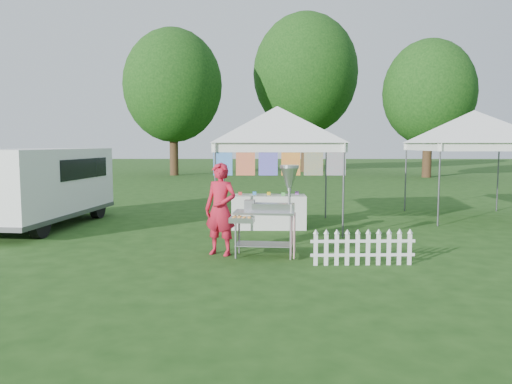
{
  "coord_description": "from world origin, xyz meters",
  "views": [
    {
      "loc": [
        -0.48,
        -8.91,
        2.08
      ],
      "look_at": [
        -0.52,
        1.17,
        1.1
      ],
      "focal_mm": 35.0,
      "sensor_mm": 36.0,
      "label": 1
    }
  ],
  "objects": [
    {
      "name": "cargo_van",
      "position": [
        -5.92,
        3.61,
        1.05
      ],
      "size": [
        2.4,
        4.87,
        1.95
      ],
      "rotation": [
        0.0,
        0.0,
        -0.11
      ],
      "color": "white",
      "rests_on": "ground"
    },
    {
      "name": "display_table",
      "position": [
        -0.21,
        3.24,
        0.41
      ],
      "size": [
        1.8,
        0.7,
        0.82
      ],
      "primitive_type": "cube",
      "color": "white",
      "rests_on": "ground"
    },
    {
      "name": "canopy_right",
      "position": [
        5.5,
        5.0,
        2.99
      ],
      "size": [
        4.24,
        4.24,
        3.45
      ],
      "color": "#59595E",
      "rests_on": "ground"
    },
    {
      "name": "vendor",
      "position": [
        -1.17,
        0.3,
        0.86
      ],
      "size": [
        0.74,
        0.63,
        1.73
      ],
      "primitive_type": "imported",
      "rotation": [
        0.0,
        0.0,
        -0.42
      ],
      "color": "red",
      "rests_on": "ground"
    },
    {
      "name": "tree_left",
      "position": [
        -6.0,
        24.0,
        5.83
      ],
      "size": [
        6.4,
        6.4,
        9.53
      ],
      "color": "#352113",
      "rests_on": "ground"
    },
    {
      "name": "donut_cart",
      "position": [
        -0.18,
        0.13,
        1.0
      ],
      "size": [
        1.28,
        0.8,
        1.69
      ],
      "rotation": [
        0.0,
        0.0,
        -0.1
      ],
      "color": "gray",
      "rests_on": "ground"
    },
    {
      "name": "picket_fence",
      "position": [
        1.32,
        -0.51,
        0.29
      ],
      "size": [
        1.8,
        0.08,
        0.56
      ],
      "rotation": [
        0.0,
        0.0,
        0.03
      ],
      "color": "white",
      "rests_on": "ground"
    },
    {
      "name": "tree_mid",
      "position": [
        3.0,
        28.0,
        7.14
      ],
      "size": [
        7.6,
        7.6,
        11.52
      ],
      "color": "#352113",
      "rests_on": "ground"
    },
    {
      "name": "canopy_main",
      "position": [
        0.0,
        3.49,
        2.99
      ],
      "size": [
        4.24,
        4.24,
        3.45
      ],
      "color": "#59595E",
      "rests_on": "ground"
    },
    {
      "name": "ground",
      "position": [
        0.0,
        0.0,
        0.0
      ],
      "size": [
        120.0,
        120.0,
        0.0
      ],
      "primitive_type": "plane",
      "color": "#1C4112",
      "rests_on": "ground"
    },
    {
      "name": "tree_right",
      "position": [
        10.0,
        22.0,
        5.18
      ],
      "size": [
        5.6,
        5.6,
        8.42
      ],
      "color": "#352113",
      "rests_on": "ground"
    }
  ]
}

